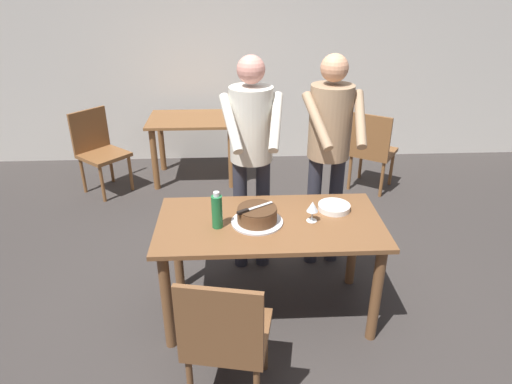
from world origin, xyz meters
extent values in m
plane|color=#383330|center=(0.00, 0.00, 0.00)|extent=(14.00, 14.00, 0.00)
cube|color=beige|center=(0.00, 3.09, 1.35)|extent=(10.00, 0.12, 2.70)
cube|color=brown|center=(0.00, 0.00, 0.73)|extent=(1.49, 0.76, 0.03)
cylinder|color=brown|center=(-0.67, -0.30, 0.36)|extent=(0.07, 0.07, 0.72)
cylinder|color=brown|center=(0.67, -0.30, 0.36)|extent=(0.07, 0.07, 0.72)
cylinder|color=brown|center=(-0.67, 0.30, 0.36)|extent=(0.07, 0.07, 0.72)
cylinder|color=brown|center=(0.67, 0.30, 0.36)|extent=(0.07, 0.07, 0.72)
cylinder|color=silver|center=(-0.08, -0.01, 0.76)|extent=(0.34, 0.34, 0.01)
cylinder|color=brown|center=(-0.08, -0.01, 0.81)|extent=(0.26, 0.26, 0.09)
cylinder|color=#432A18|center=(-0.08, -0.01, 0.86)|extent=(0.25, 0.25, 0.01)
cube|color=silver|center=(-0.07, 0.00, 0.87)|extent=(0.18, 0.12, 0.00)
cube|color=black|center=(-0.18, -0.07, 0.87)|extent=(0.08, 0.06, 0.02)
cylinder|color=white|center=(0.45, 0.14, 0.76)|extent=(0.22, 0.22, 0.01)
cylinder|color=white|center=(0.45, 0.14, 0.77)|extent=(0.22, 0.22, 0.01)
cylinder|color=white|center=(0.45, 0.14, 0.78)|extent=(0.22, 0.22, 0.01)
cylinder|color=white|center=(0.45, 0.14, 0.79)|extent=(0.22, 0.22, 0.01)
cylinder|color=silver|center=(0.28, -0.01, 0.75)|extent=(0.07, 0.07, 0.00)
cylinder|color=silver|center=(0.28, -0.01, 0.79)|extent=(0.01, 0.01, 0.07)
cone|color=silver|center=(0.28, -0.01, 0.86)|extent=(0.08, 0.08, 0.07)
cylinder|color=#1E6B38|center=(-0.34, -0.05, 0.86)|extent=(0.07, 0.07, 0.22)
cylinder|color=silver|center=(-0.34, -0.05, 0.98)|extent=(0.04, 0.04, 0.03)
cylinder|color=#2D2D38|center=(-0.01, 0.60, 0.47)|extent=(0.11, 0.11, 0.95)
cylinder|color=#2D2D38|center=(-0.19, 0.59, 0.47)|extent=(0.11, 0.11, 0.95)
cylinder|color=beige|center=(-0.10, 0.60, 1.23)|extent=(0.32, 0.32, 0.55)
sphere|color=tan|center=(-0.10, 0.60, 1.62)|extent=(0.20, 0.20, 0.20)
cylinder|color=beige|center=(0.07, 0.42, 1.30)|extent=(0.14, 0.42, 0.34)
cylinder|color=beige|center=(-0.24, 0.41, 1.30)|extent=(0.17, 0.42, 0.34)
cylinder|color=#2D2D38|center=(0.58, 0.64, 0.47)|extent=(0.11, 0.11, 0.95)
cylinder|color=#2D2D38|center=(0.40, 0.62, 0.47)|extent=(0.11, 0.11, 0.95)
cylinder|color=#997A5B|center=(0.49, 0.63, 1.23)|extent=(0.32, 0.32, 0.55)
sphere|color=tan|center=(0.49, 0.63, 1.62)|extent=(0.20, 0.20, 0.20)
cylinder|color=#997A5B|center=(0.67, 0.46, 1.30)|extent=(0.12, 0.42, 0.34)
cylinder|color=#997A5B|center=(0.36, 0.43, 1.30)|extent=(0.19, 0.42, 0.34)
cube|color=brown|center=(-0.28, -0.68, 0.43)|extent=(0.52, 0.52, 0.04)
cylinder|color=brown|center=(-0.42, -0.46, 0.21)|extent=(0.04, 0.04, 0.41)
cylinder|color=brown|center=(-0.06, -0.53, 0.21)|extent=(0.04, 0.04, 0.41)
cube|color=brown|center=(-0.32, -0.88, 0.68)|extent=(0.44, 0.11, 0.45)
cube|color=brown|center=(-0.69, 2.39, 0.72)|extent=(1.00, 0.70, 0.03)
cylinder|color=brown|center=(-1.11, 2.11, 0.35)|extent=(0.07, 0.07, 0.71)
cylinder|color=brown|center=(-0.26, 2.11, 0.35)|extent=(0.07, 0.07, 0.71)
cylinder|color=brown|center=(-1.11, 2.66, 0.35)|extent=(0.07, 0.07, 0.71)
cylinder|color=brown|center=(-0.26, 2.66, 0.35)|extent=(0.07, 0.07, 0.71)
cube|color=brown|center=(1.31, 2.04, 0.43)|extent=(0.61, 0.61, 0.04)
cylinder|color=brown|center=(1.26, 2.29, 0.21)|extent=(0.04, 0.04, 0.41)
cylinder|color=brown|center=(1.57, 2.09, 0.21)|extent=(0.04, 0.04, 0.41)
cylinder|color=brown|center=(1.06, 1.99, 0.21)|extent=(0.04, 0.04, 0.41)
cylinder|color=brown|center=(1.36, 1.79, 0.21)|extent=(0.04, 0.04, 0.41)
cube|color=brown|center=(1.20, 1.87, 0.68)|extent=(0.38, 0.27, 0.45)
cube|color=brown|center=(-1.65, 2.08, 0.43)|extent=(0.62, 0.62, 0.04)
cylinder|color=brown|center=(-1.39, 2.09, 0.21)|extent=(0.04, 0.04, 0.41)
cylinder|color=brown|center=(-1.63, 1.82, 0.21)|extent=(0.04, 0.04, 0.41)
cylinder|color=brown|center=(-1.66, 2.33, 0.21)|extent=(0.04, 0.04, 0.41)
cylinder|color=brown|center=(-1.90, 2.06, 0.21)|extent=(0.04, 0.04, 0.41)
cube|color=brown|center=(-1.80, 2.21, 0.68)|extent=(0.31, 0.35, 0.45)
camera|label=1|loc=(-0.22, -2.57, 2.23)|focal=31.58mm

